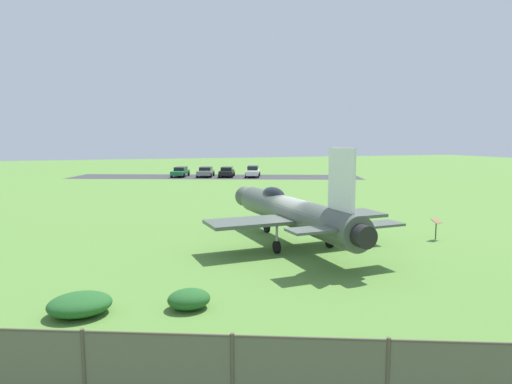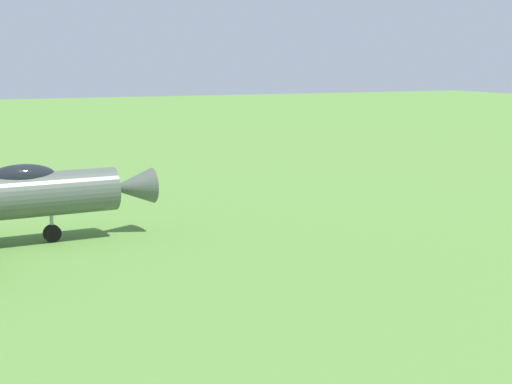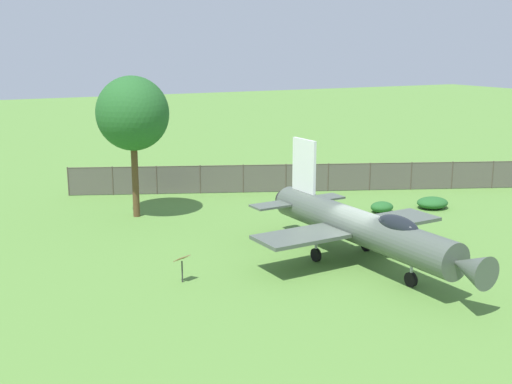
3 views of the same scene
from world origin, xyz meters
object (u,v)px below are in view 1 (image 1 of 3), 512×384
object	(u,v)px
display_jet	(291,211)
shrub_near_fence	(189,299)
info_plaque	(436,224)
parked_car_white	(253,171)
parked_car_gray	(206,172)
parked_car_black	(227,172)
parked_car_green	(180,172)
shrub_by_tree	(80,304)

from	to	relation	value
display_jet	shrub_near_fence	distance (m)	9.63
info_plaque	parked_car_white	bearing A→B (deg)	-4.06
display_jet	parked_car_gray	size ratio (longest dim) A/B	2.61
parked_car_black	parked_car_gray	bearing A→B (deg)	-90.43
info_plaque	parked_car_green	bearing A→B (deg)	8.86
shrub_near_fence	shrub_by_tree	size ratio (longest dim) A/B	0.71
parked_car_white	parked_car_gray	size ratio (longest dim) A/B	1.00
display_jet	parked_car_gray	xyz separation A→B (m)	(40.95, -4.33, -0.99)
shrub_near_fence	info_plaque	bearing A→B (deg)	-69.16
parked_car_gray	parked_car_green	xyz separation A→B (m)	(1.29, 3.39, -0.01)
parked_car_green	parked_car_gray	bearing A→B (deg)	91.18
display_jet	parked_car_green	world-z (taller)	display_jet
shrub_near_fence	parked_car_white	bearing A→B (deg)	-20.54
parked_car_white	shrub_near_fence	bearing A→B (deg)	1.02
info_plaque	parked_car_black	size ratio (longest dim) A/B	0.23
parked_car_black	parked_car_green	bearing A→B (deg)	-90.54
parked_car_black	display_jet	bearing A→B (deg)	10.02
parked_car_gray	shrub_by_tree	bearing A→B (deg)	3.70
shrub_near_fence	parked_car_black	world-z (taller)	parked_car_black
shrub_by_tree	parked_car_gray	size ratio (longest dim) A/B	0.38
display_jet	parked_car_green	xyz separation A→B (m)	(42.23, -0.94, -1.00)
shrub_by_tree	parked_car_white	distance (m)	49.40
display_jet	info_plaque	size ratio (longest dim) A/B	11.49
parked_car_white	info_plaque	bearing A→B (deg)	17.50
parked_car_black	shrub_near_fence	bearing A→B (deg)	3.99
info_plaque	parked_car_gray	xyz separation A→B (m)	(42.53, 3.45, -0.12)
parked_car_white	shrub_by_tree	bearing A→B (deg)	-2.76
info_plaque	parked_car_green	xyz separation A→B (m)	(43.81, 6.83, -0.13)
parked_car_black	info_plaque	bearing A→B (deg)	21.04
parked_car_white	parked_car_gray	bearing A→B (deg)	-88.98
shrub_near_fence	parked_car_gray	distance (m)	49.14
shrub_near_fence	info_plaque	world-z (taller)	info_plaque
info_plaque	parked_car_gray	size ratio (longest dim) A/B	0.23
display_jet	shrub_by_tree	xyz separation A→B (m)	(-6.42, 9.72, -1.39)
parked_car_white	parked_car_gray	xyz separation A→B (m)	(2.36, 6.29, -0.06)
parked_car_white	parked_car_green	distance (m)	10.34
shrub_by_tree	parked_car_black	size ratio (longest dim) A/B	0.39
parked_car_white	display_jet	bearing A→B (deg)	6.17
display_jet	parked_car_white	world-z (taller)	display_jet
shrub_near_fence	info_plaque	size ratio (longest dim) A/B	1.19
info_plaque	parked_car_gray	distance (m)	42.67
parked_car_gray	parked_car_green	world-z (taller)	parked_car_gray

